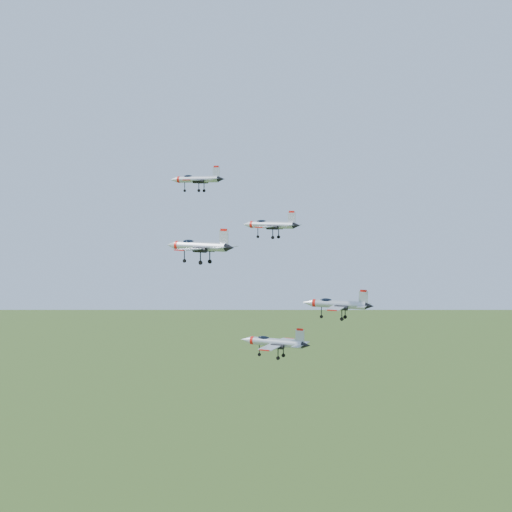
% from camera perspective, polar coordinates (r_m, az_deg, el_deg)
% --- Properties ---
extents(jet_lead, '(12.61, 10.36, 3.38)m').
position_cam_1_polar(jet_lead, '(147.48, -4.80, 6.15)').
color(jet_lead, '#B1B8BF').
extents(jet_left_high, '(12.05, 10.03, 3.22)m').
position_cam_1_polar(jet_left_high, '(128.84, 1.14, 2.52)').
color(jet_left_high, '#B1B8BF').
extents(jet_right_high, '(14.06, 11.76, 3.76)m').
position_cam_1_polar(jet_right_high, '(117.99, -4.61, 0.81)').
color(jet_right_high, '#B1B8BF').
extents(jet_left_low, '(13.22, 10.91, 3.54)m').
position_cam_1_polar(jet_left_low, '(128.70, 6.48, -3.84)').
color(jet_left_low, '#B1B8BF').
extents(jet_right_low, '(12.50, 10.26, 3.35)m').
position_cam_1_polar(jet_right_low, '(118.69, 1.46, -6.91)').
color(jet_right_low, '#B1B8BF').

